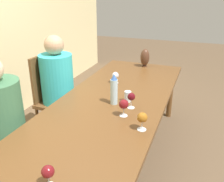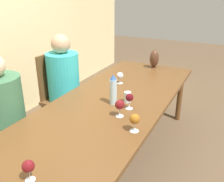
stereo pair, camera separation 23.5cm
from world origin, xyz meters
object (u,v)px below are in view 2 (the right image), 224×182
(wine_glass_4, at_px, (120,76))
(vase, at_px, (154,59))
(wine_glass_0, at_px, (129,98))
(wine_glass_1, at_px, (120,105))
(wine_glass_2, at_px, (28,167))
(chair_far, at_px, (59,93))
(person_near, at_px, (4,118))
(wine_glass_3, at_px, (135,119))
(water_tumbler, at_px, (128,97))
(person_far, at_px, (65,84))
(water_bottle, at_px, (113,90))

(wine_glass_4, bearing_deg, vase, -11.74)
(wine_glass_0, xyz_separation_m, wine_glass_4, (0.55, 0.35, -0.02))
(wine_glass_0, bearing_deg, wine_glass_4, 32.51)
(wine_glass_1, xyz_separation_m, wine_glass_2, (-0.91, 0.13, -0.01))
(wine_glass_1, distance_m, wine_glass_2, 0.92)
(chair_far, xyz_separation_m, person_near, (-0.90, -0.10, 0.11))
(chair_far, bearing_deg, wine_glass_0, -108.26)
(wine_glass_1, bearing_deg, vase, 6.89)
(wine_glass_0, height_order, person_near, person_near)
(wine_glass_0, bearing_deg, wine_glass_3, -151.08)
(person_near, bearing_deg, wine_glass_4, -29.88)
(wine_glass_1, bearing_deg, water_tumbler, 10.45)
(person_far, bearing_deg, water_bottle, -112.04)
(water_tumbler, xyz_separation_m, wine_glass_4, (0.43, 0.28, 0.04))
(wine_glass_2, xyz_separation_m, wine_glass_4, (1.62, 0.21, -0.00))
(water_bottle, height_order, vase, water_bottle)
(water_tumbler, bearing_deg, wine_glass_1, -169.55)
(water_tumbler, height_order, wine_glass_1, wine_glass_1)
(water_bottle, xyz_separation_m, wine_glass_3, (-0.36, -0.36, -0.04))
(water_tumbler, bearing_deg, person_far, 75.52)
(water_tumbler, relative_size, vase, 0.42)
(wine_glass_2, height_order, person_near, person_near)
(wine_glass_2, distance_m, wine_glass_4, 1.64)
(water_tumbler, distance_m, person_far, 0.94)
(wine_glass_0, xyz_separation_m, chair_far, (0.35, 1.07, -0.29))
(water_bottle, relative_size, person_near, 0.24)
(wine_glass_2, relative_size, wine_glass_4, 1.01)
(wine_glass_0, xyz_separation_m, wine_glass_1, (-0.17, 0.02, 0.00))
(water_bottle, distance_m, wine_glass_3, 0.51)
(wine_glass_1, distance_m, wine_glass_4, 0.79)
(wine_glass_2, bearing_deg, water_bottle, 1.64)
(water_tumbler, relative_size, person_near, 0.08)
(water_tumbler, bearing_deg, wine_glass_2, 176.46)
(wine_glass_4, relative_size, person_far, 0.10)
(person_near, height_order, person_far, person_far)
(wine_glass_3, xyz_separation_m, person_near, (-0.21, 1.16, -0.17))
(water_tumbler, xyz_separation_m, vase, (1.17, 0.12, 0.08))
(wine_glass_3, bearing_deg, wine_glass_2, 156.41)
(water_bottle, relative_size, wine_glass_3, 2.01)
(wine_glass_3, distance_m, wine_glass_4, 1.03)
(vase, height_order, wine_glass_1, vase)
(chair_far, bearing_deg, wine_glass_2, -147.07)
(wine_glass_1, relative_size, wine_glass_4, 1.14)
(water_tumbler, xyz_separation_m, person_far, (0.23, 0.91, -0.10))
(wine_glass_0, bearing_deg, person_far, 70.11)
(water_bottle, distance_m, person_far, 0.89)
(water_tumbler, xyz_separation_m, wine_glass_0, (-0.12, -0.07, 0.05))
(vase, relative_size, chair_far, 0.24)
(water_bottle, relative_size, wine_glass_0, 2.00)
(person_near, bearing_deg, wine_glass_1, -68.59)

